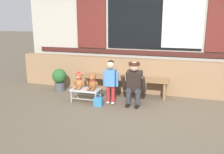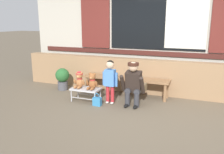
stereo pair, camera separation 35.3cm
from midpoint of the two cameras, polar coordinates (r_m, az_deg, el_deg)
The scene contains 11 objects.
ground_plane at distance 4.68m, azimuth 7.59°, elevation -8.82°, with size 60.00×60.00×0.00m, color brown.
brick_low_wall at distance 5.89m, azimuth 11.11°, elevation 0.05°, with size 7.04×0.25×0.85m, color #997551.
shop_facade at distance 6.24m, azimuth 12.65°, elevation 13.63°, with size 7.18×0.26×3.63m.
wooden_bench_long at distance 5.67m, azimuth 5.09°, elevation -0.80°, with size 2.10×0.40×0.44m.
small_display_bench at distance 5.27m, azimuth -4.47°, elevation -3.11°, with size 0.64×0.36×0.30m.
teddy_bear_with_hat at distance 5.29m, azimuth -6.06°, elevation -0.77°, with size 0.28×0.27×0.36m.
teddy_bear_plain at distance 5.15m, azimuth -2.90°, elevation -1.19°, with size 0.28×0.26×0.36m.
child_standing at distance 5.02m, azimuth 1.54°, elevation -0.05°, with size 0.35×0.18×0.96m.
adult_crouching at distance 4.97m, azimuth 7.36°, elevation -1.62°, with size 0.50×0.49×0.95m.
handbag_on_ground at distance 5.03m, azimuth -1.61°, elevation -5.93°, with size 0.18×0.11×0.27m.
potted_plant at distance 6.22m, azimuth -10.36°, elevation -0.17°, with size 0.36×0.36×0.57m.
Camera 2 is at (1.17, -4.16, 1.77)m, focal length 37.66 mm.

